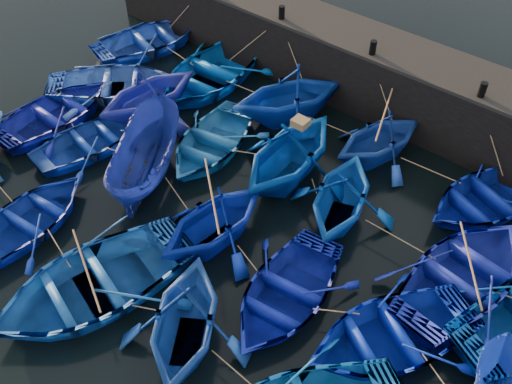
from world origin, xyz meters
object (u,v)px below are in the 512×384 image
Objects in this scene: wooden_crate at (300,123)px; boat_8 at (211,141)px; boat_13 at (56,112)px; boat_0 at (150,39)px.

boat_8 is at bearing -169.66° from wooden_crate.
boat_0 is at bearing -77.31° from boat_13.
boat_0 is at bearing 140.70° from boat_8.
boat_8 is (6.72, -3.38, -0.05)m from boat_0.
wooden_crate reaches higher than boat_13.
wooden_crate reaches higher than boat_8.
boat_8 is at bearing 170.11° from boat_0.
boat_13 is at bearing -168.81° from boat_8.
boat_13 is at bearing -161.01° from wooden_crate.
boat_0 is 7.52m from boat_8.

